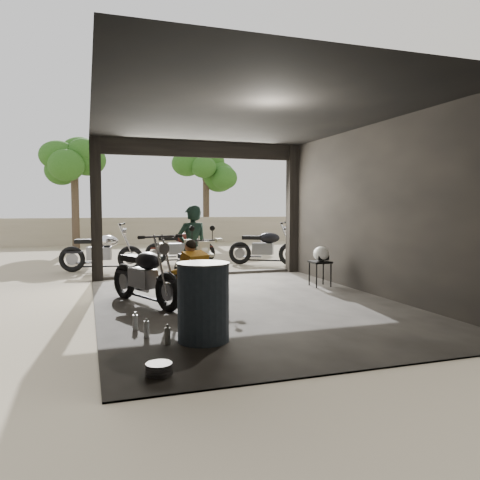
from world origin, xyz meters
TOP-DOWN VIEW (x-y plane):
  - ground at (0.00, 0.00)m, footprint 80.00×80.00m
  - garage at (0.00, 0.55)m, footprint 7.00×7.13m
  - boundary_wall at (0.00, 14.00)m, footprint 18.00×0.30m
  - tree_left at (-3.00, 12.50)m, footprint 2.20×2.20m
  - tree_right at (2.80, 14.00)m, footprint 2.20×2.20m
  - main_bike at (-0.69, 1.18)m, footprint 0.96×1.74m
  - left_bike at (-1.68, 0.45)m, footprint 1.40×1.95m
  - outside_bike_a at (-2.24, 4.99)m, footprint 1.96×1.12m
  - outside_bike_b at (-0.00, 5.91)m, footprint 1.83×0.87m
  - outside_bike_c at (2.26, 4.97)m, footprint 1.97×1.59m
  - rider at (-0.62, 1.50)m, footprint 0.69×0.52m
  - mechanic at (-0.88, -0.05)m, footprint 0.83×0.92m
  - stool at (2.00, 1.14)m, footprint 0.39×0.39m
  - helmet at (2.00, 1.10)m, footprint 0.36×0.37m
  - oil_drum at (-1.26, -1.99)m, footprint 0.63×0.63m
  - sign_post at (3.73, 4.41)m, footprint 0.79×0.08m

SIDE VIEW (x-z plane):
  - ground at x=0.00m, z-range 0.00..0.00m
  - stool at x=2.00m, z-range 0.20..0.74m
  - oil_drum at x=-1.26m, z-range 0.00..0.98m
  - mechanic at x=-0.88m, z-range 0.00..1.08m
  - main_bike at x=-0.69m, z-range 0.00..1.10m
  - outside_bike_b at x=0.00m, z-range 0.00..1.20m
  - boundary_wall at x=0.00m, z-range 0.00..1.20m
  - left_bike at x=-1.68m, z-range 0.00..1.22m
  - outside_bike_c at x=2.26m, z-range 0.00..1.24m
  - outside_bike_a at x=-2.24m, z-range 0.00..1.25m
  - helmet at x=2.00m, z-range 0.54..0.85m
  - rider at x=-0.62m, z-range 0.00..1.70m
  - garage at x=0.00m, z-range -0.32..2.88m
  - sign_post at x=3.73m, z-range 0.41..2.79m
  - tree_right at x=2.80m, z-range 1.06..6.06m
  - tree_left at x=-3.00m, z-range 1.19..6.79m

